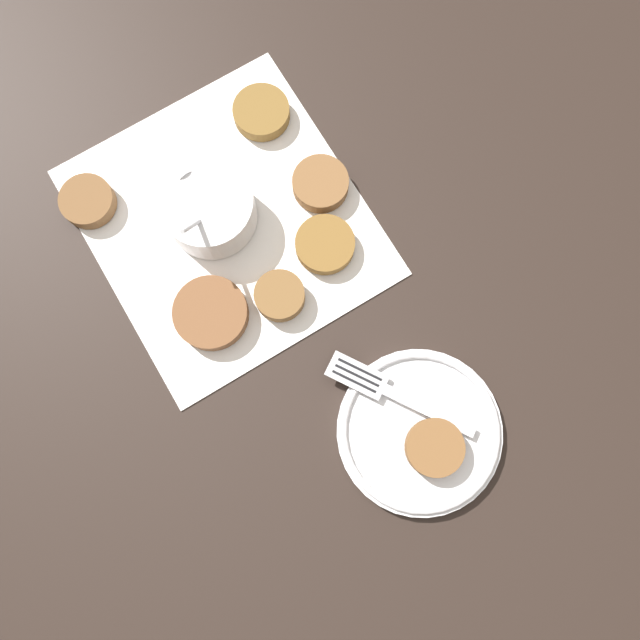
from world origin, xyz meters
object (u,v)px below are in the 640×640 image
sauce_bowl (209,210)px  serving_plate (420,431)px  fritter_on_plate (431,450)px  fork (385,389)px

sauce_bowl → serving_plate: bearing=-173.8°
sauce_bowl → serving_plate: sauce_bowl is taller
serving_plate → fritter_on_plate: size_ratio=2.91×
fritter_on_plate → fork: 0.08m
sauce_bowl → fork: (-0.28, -0.03, -0.01)m
fritter_on_plate → serving_plate: bearing=-16.6°
sauce_bowl → serving_plate: (-0.33, -0.04, -0.02)m
serving_plate → fritter_on_plate: 0.03m
sauce_bowl → fork: 0.28m
sauce_bowl → fritter_on_plate: size_ratio=1.83×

